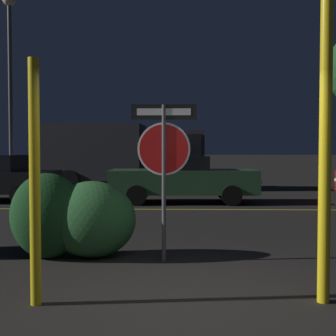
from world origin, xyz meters
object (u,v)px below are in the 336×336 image
Objects in this scene: stop_sign at (164,149)px; street_lamp at (10,55)px; passing_car_3 at (183,179)px; hedge_bush_2 at (48,216)px; hedge_bush_3 at (92,219)px; yellow_pole_left at (35,182)px; delivery_truck at (127,153)px; yellow_pole_right at (325,150)px.

street_lamp reaches higher than stop_sign.
hedge_bush_2 is at bearing -16.69° from passing_car_3.
passing_car_3 is (1.41, 7.35, 0.15)m from hedge_bush_3.
delivery_truck reaches higher than yellow_pole_left.
yellow_pole_left is 15.43m from street_lamp.
yellow_pole_right is at bearing 17.26° from delivery_truck.
stop_sign reaches higher than hedge_bush_3.
hedge_bush_2 is 0.67m from hedge_bush_3.
yellow_pole_right is 0.42× the size of street_lamp.
stop_sign is 1.73× the size of hedge_bush_3.
hedge_bush_2 is (-0.48, 2.11, -0.66)m from yellow_pole_left.
hedge_bush_2 reaches higher than hedge_bush_3.
street_lamp is at bearing -123.24° from passing_car_3.
hedge_bush_2 is (-3.56, 1.94, -1.00)m from yellow_pole_right.
hedge_bush_3 is 13.83m from street_lamp.
stop_sign is at bearing 135.13° from yellow_pole_right.
hedge_bush_2 is 0.28× the size of passing_car_3.
delivery_truck reaches higher than passing_car_3.
yellow_pole_right is at bearing -34.66° from hedge_bush_3.
yellow_pole_left reaches higher than hedge_bush_3.
stop_sign is 1.78× the size of hedge_bush_2.
yellow_pole_right is 2.47× the size of hedge_bush_3.
street_lamp reaches higher than hedge_bush_2.
yellow_pole_right is (1.79, -1.78, -0.01)m from stop_sign.
delivery_truck is at bearing 91.06° from hedge_bush_2.
yellow_pole_right is 16.53m from street_lamp.
yellow_pole_left is 0.39× the size of delivery_truck.
hedge_bush_3 is 0.29× the size of passing_car_3.
hedge_bush_2 is at bearing 102.78° from yellow_pole_left.
yellow_pole_left is 0.57× the size of passing_car_3.
hedge_bush_3 is at bearing -64.73° from street_lamp.
hedge_bush_3 is (0.19, 2.16, -0.72)m from yellow_pole_left.
stop_sign is 7.63m from passing_car_3.
yellow_pole_right is 3.67m from hedge_bush_3.
stop_sign is 2.04m from hedge_bush_2.
yellow_pole_right is 14.70m from delivery_truck.
stop_sign is at bearing -60.94° from street_lamp.
street_lamp is (-5.53, 11.71, 4.84)m from hedge_bush_3.
street_lamp is (-5.34, 13.87, 4.13)m from yellow_pole_left.
delivery_truck is (-0.70, 14.36, 0.19)m from yellow_pole_left.
yellow_pole_left is at bearing 5.15° from delivery_truck.
yellow_pole_left reaches higher than hedge_bush_2.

